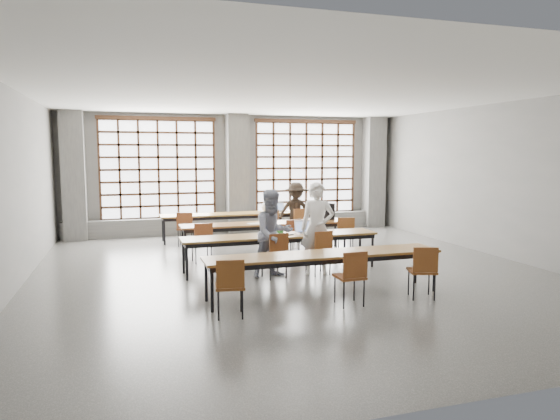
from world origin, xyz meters
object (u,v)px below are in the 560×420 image
(chair_back_right, at_px, (298,221))
(phone, at_px, (291,235))
(chair_mid_left, at_px, (202,238))
(chair_near_left, at_px, (230,282))
(student_back, at_px, (296,211))
(student_female, at_px, (273,234))
(chair_mid_right, at_px, (345,231))
(green_box, at_px, (277,232))
(desk_row_b, at_px, (266,225))
(chair_back_mid, at_px, (270,222))
(laptop_back, at_px, (280,209))
(chair_front_right, at_px, (320,248))
(laptop_front, at_px, (304,230))
(red_pouch, at_px, (230,283))
(desk_row_d, at_px, (324,257))
(chair_back_left, at_px, (185,225))
(chair_near_right, at_px, (423,267))
(desk_row_a, at_px, (235,215))
(desk_row_c, at_px, (281,238))
(student_male, at_px, (317,228))
(backpack, at_px, (327,212))
(plastic_bag, at_px, (266,207))
(chair_mid_centre, at_px, (291,234))
(mouse, at_px, (325,232))
(chair_near_mid, at_px, (352,272))
(chair_front_left, at_px, (276,251))

(chair_back_right, height_order, phone, chair_back_right)
(chair_mid_left, bearing_deg, chair_near_left, -92.27)
(student_back, bearing_deg, student_female, -109.95)
(chair_mid_right, bearing_deg, green_box, -152.00)
(desk_row_b, relative_size, chair_back_mid, 4.55)
(chair_mid_left, height_order, laptop_back, laptop_back)
(green_box, bearing_deg, chair_mid_left, 142.23)
(chair_front_right, height_order, laptop_front, laptop_front)
(student_female, height_order, red_pouch, student_female)
(desk_row_d, bearing_deg, chair_front_right, 70.98)
(chair_back_right, xyz_separation_m, student_back, (-0.02, 0.13, 0.25))
(chair_mid_right, relative_size, laptop_front, 2.32)
(chair_back_left, height_order, chair_near_right, same)
(student_back, bearing_deg, desk_row_d, -99.11)
(chair_mid_right, relative_size, phone, 6.77)
(desk_row_a, xyz_separation_m, desk_row_b, (0.31, -2.05, 0.00))
(chair_front_right, xyz_separation_m, student_back, (0.85, 3.95, 0.25))
(student_back, bearing_deg, desk_row_b, -124.99)
(desk_row_c, height_order, red_pouch, desk_row_c)
(chair_near_right, bearing_deg, student_back, 91.49)
(chair_back_mid, bearing_deg, desk_row_a, 142.52)
(desk_row_d, height_order, chair_mid_right, chair_mid_right)
(desk_row_c, bearing_deg, laptop_back, 73.05)
(laptop_front, bearing_deg, student_male, -84.94)
(desk_row_a, height_order, chair_front_right, chair_front_right)
(backpack, relative_size, plastic_bag, 1.40)
(desk_row_b, relative_size, student_male, 2.21)
(chair_mid_centre, relative_size, student_back, 0.56)
(chair_back_right, bearing_deg, red_pouch, -117.89)
(desk_row_b, xyz_separation_m, phone, (0.01, -1.87, 0.07))
(desk_row_b, relative_size, chair_mid_left, 4.55)
(mouse, bearing_deg, chair_near_mid, -103.10)
(mouse, bearing_deg, student_female, -158.99)
(chair_mid_centre, height_order, laptop_front, laptop_front)
(chair_back_mid, height_order, chair_front_left, same)
(chair_near_mid, height_order, plastic_bag, plastic_bag)
(green_box, xyz_separation_m, red_pouch, (-1.51, -2.63, -0.28))
(chair_back_right, distance_m, phone, 3.54)
(student_female, bearing_deg, desk_row_d, -85.50)
(laptop_front, bearing_deg, chair_mid_centre, 87.31)
(backpack, bearing_deg, laptop_front, -147.70)
(chair_mid_right, bearing_deg, plastic_bag, 113.55)
(phone, relative_size, backpack, 0.33)
(chair_back_mid, distance_m, student_male, 3.71)
(chair_back_left, height_order, chair_front_left, same)
(desk_row_b, relative_size, student_female, 2.37)
(desk_row_c, relative_size, chair_mid_centre, 4.55)
(chair_back_mid, bearing_deg, chair_front_right, -91.00)
(desk_row_d, distance_m, chair_mid_right, 3.63)
(chair_near_mid, relative_size, student_male, 0.49)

